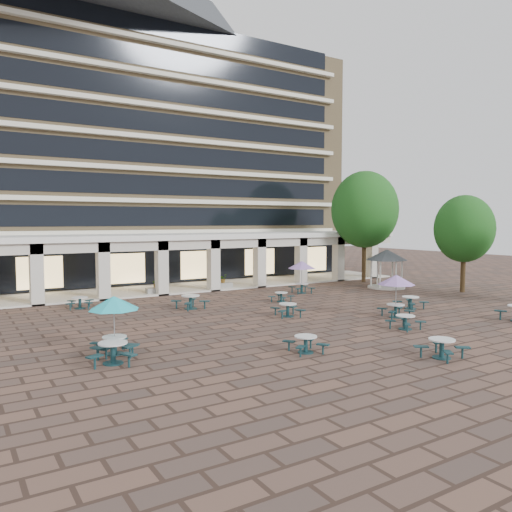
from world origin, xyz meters
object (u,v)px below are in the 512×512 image
object	(u,v)px
picnic_table_2	(405,321)
picnic_table_1	(442,347)
picnic_table_0	(113,351)
planter_right	(223,283)
planter_left	(156,289)
gazebo	(387,259)

from	to	relation	value
picnic_table_2	picnic_table_1	bearing A→B (deg)	-127.21
picnic_table_0	planter_right	xyz separation A→B (m)	(13.35, 16.26, -0.04)
planter_left	planter_right	world-z (taller)	planter_right
picnic_table_1	picnic_table_2	xyz separation A→B (m)	(2.87, 4.40, -0.04)
picnic_table_1	planter_right	size ratio (longest dim) A/B	1.27
picnic_table_0	gazebo	size ratio (longest dim) A/B	0.67
picnic_table_2	gazebo	xyz separation A→B (m)	(10.75, 11.53, 1.91)
planter_right	planter_left	bearing A→B (deg)	180.00
picnic_table_0	planter_right	distance (m)	21.03
gazebo	planter_left	distance (m)	18.37
gazebo	planter_right	bearing A→B (deg)	151.07
planter_left	picnic_table_0	bearing A→B (deg)	-115.54
picnic_table_2	gazebo	size ratio (longest dim) A/B	0.50
picnic_table_0	gazebo	world-z (taller)	gazebo
planter_left	picnic_table_1	bearing A→B (deg)	-81.10
picnic_table_2	planter_right	xyz separation A→B (m)	(-0.79, 17.91, 0.03)
picnic_table_2	planter_right	bearing A→B (deg)	88.50
picnic_table_0	planter_left	xyz separation A→B (m)	(7.77, 16.26, -0.07)
picnic_table_0	picnic_table_2	bearing A→B (deg)	12.71
picnic_table_2	planter_left	bearing A→B (deg)	105.54
gazebo	planter_right	world-z (taller)	gazebo
picnic_table_0	planter_left	bearing A→B (deg)	83.83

